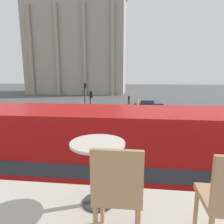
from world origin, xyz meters
TOP-DOWN VIEW (x-y plane):
  - double_decker_bus at (0.73, 4.00)m, footprint 11.18×2.67m
  - cafe_dining_table at (0.74, -0.35)m, footprint 0.60×0.60m
  - cafe_chair_0 at (1.00, -0.89)m, footprint 0.40×0.40m
  - plaza_building_left at (-14.14, 52.14)m, footprint 25.75×13.44m
  - traffic_light_mid at (-3.59, 18.99)m, footprint 0.42×0.24m
  - traffic_light_far at (-5.65, 24.74)m, footprint 0.42×0.24m
  - car_navy at (3.22, 27.38)m, footprint 4.20×1.93m
  - pedestrian_yellow at (1.65, 24.73)m, footprint 0.32×0.32m
  - pedestrian_grey at (2.17, 17.14)m, footprint 0.32×0.32m
  - pedestrian_black at (0.25, 31.53)m, footprint 0.32×0.32m

SIDE VIEW (x-z plane):
  - car_navy at x=3.22m, z-range 0.02..1.37m
  - pedestrian_black at x=0.25m, z-range 0.12..1.73m
  - pedestrian_yellow at x=1.65m, z-range 0.14..1.89m
  - pedestrian_grey at x=2.17m, z-range 0.14..1.92m
  - traffic_light_mid at x=-3.59m, z-range 0.53..3.84m
  - double_decker_bus at x=0.73m, z-range 0.24..4.16m
  - traffic_light_far at x=-5.65m, z-range 0.60..4.54m
  - cafe_chair_0 at x=1.00m, z-range 3.69..4.60m
  - cafe_dining_table at x=0.74m, z-range 3.80..4.53m
  - plaza_building_left at x=-14.14m, z-range 0.00..25.54m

